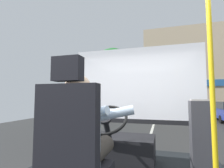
{
  "coord_description": "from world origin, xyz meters",
  "views": [
    {
      "loc": [
        0.49,
        -1.69,
        1.58
      ],
      "look_at": [
        -0.28,
        0.93,
        1.79
      ],
      "focal_mm": 27.23,
      "sensor_mm": 36.0,
      "label": 1
    }
  ],
  "objects": [
    {
      "name": "bus_driver",
      "position": [
        -0.17,
        -0.37,
        1.28
      ],
      "size": [
        0.83,
        0.62,
        0.75
      ],
      "color": "#332D28",
      "rests_on": "driver_seat"
    },
    {
      "name": "ground",
      "position": [
        0.0,
        8.8,
        -0.02
      ],
      "size": [
        18.0,
        44.0,
        0.06
      ],
      "color": "#313131"
    },
    {
      "name": "fare_box",
      "position": [
        0.94,
        0.71,
        1.08
      ],
      "size": [
        0.22,
        0.24,
        0.94
      ],
      "color": "#333338",
      "rests_on": "bus_floor"
    },
    {
      "name": "handrail_pole",
      "position": [
        0.92,
        0.0,
        1.61
      ],
      "size": [
        0.04,
        0.04,
        1.99
      ],
      "color": "gold",
      "rests_on": "bus_floor"
    },
    {
      "name": "shop_building",
      "position": [
        4.76,
        18.69,
        4.35
      ],
      "size": [
        11.99,
        5.49,
        8.71
      ],
      "color": "tan",
      "rests_on": "ground"
    },
    {
      "name": "driver_seat",
      "position": [
        -0.17,
        -0.5,
        1.13
      ],
      "size": [
        0.48,
        0.48,
        1.26
      ],
      "color": "black",
      "rests_on": "bus_floor"
    },
    {
      "name": "steering_console",
      "position": [
        -0.17,
        0.77,
        0.84
      ],
      "size": [
        1.1,
        1.05,
        0.87
      ],
      "color": "black",
      "rests_on": "bus_floor"
    },
    {
      "name": "windshield_panel",
      "position": [
        0.0,
        1.62,
        1.66
      ],
      "size": [
        2.5,
        0.08,
        1.48
      ],
      "color": "white"
    },
    {
      "name": "street_tree",
      "position": [
        -2.85,
        9.99,
        3.61
      ],
      "size": [
        2.98,
        2.98,
        5.12
      ],
      "color": "#4C3828",
      "rests_on": "ground"
    }
  ]
}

